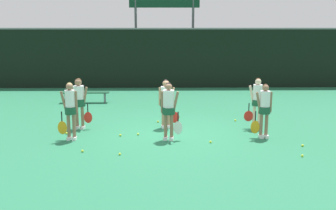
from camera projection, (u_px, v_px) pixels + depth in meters
ground_plane at (170, 133)px, 12.48m from camera, size 140.00×140.00×0.00m
fence_windscreen at (166, 58)px, 21.23m from camera, size 60.00×0.08×3.23m
scoreboard at (164, 4)px, 22.16m from camera, size 3.98×0.15×5.74m
bench_courtside at (85, 93)px, 17.31m from camera, size 2.09×0.38×0.48m
player_0 at (70, 107)px, 11.60m from camera, size 0.62×0.33×1.72m
player_1 at (169, 106)px, 11.58m from camera, size 0.64×0.38×1.73m
player_2 at (264, 107)px, 11.82m from camera, size 0.62×0.35×1.65m
player_3 at (79, 99)px, 12.85m from camera, size 0.66×0.40×1.68m
player_4 at (166, 100)px, 12.98m from camera, size 0.68×0.39×1.63m
player_5 at (257, 99)px, 12.93m from camera, size 0.65×0.35×1.68m
tennis_ball_0 at (120, 154)px, 10.38m from camera, size 0.06×0.06×0.06m
tennis_ball_1 at (82, 151)px, 10.62m from camera, size 0.07×0.07×0.07m
tennis_ball_2 at (158, 122)px, 13.84m from camera, size 0.07×0.07×0.07m
tennis_ball_3 at (138, 134)px, 12.26m from camera, size 0.07×0.07×0.07m
tennis_ball_4 at (211, 142)px, 11.44m from camera, size 0.07×0.07×0.07m
tennis_ball_5 at (235, 120)px, 14.04m from camera, size 0.07×0.07×0.07m
tennis_ball_6 at (66, 133)px, 12.37m from camera, size 0.07×0.07×0.07m
tennis_ball_7 at (302, 156)px, 10.24m from camera, size 0.07×0.07×0.07m
tennis_ball_8 at (303, 145)px, 11.10m from camera, size 0.07×0.07×0.07m
tennis_ball_9 at (120, 135)px, 12.14m from camera, size 0.07×0.07×0.07m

